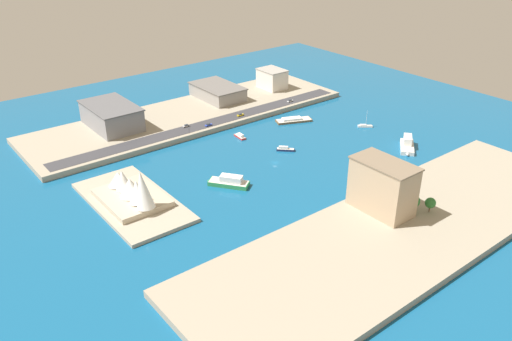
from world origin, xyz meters
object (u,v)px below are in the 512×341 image
at_px(barge_flat_brown, 293,120).
at_px(opera_landmark, 132,190).
at_px(carpark_squat_concrete, 218,92).
at_px(taxi_yellow_cab, 240,115).
at_px(ferry_green_doubledeck, 229,182).
at_px(warehouse_low_gray, 112,116).
at_px(traffic_light_waterfront, 189,128).
at_px(patrol_launch_navy, 285,149).
at_px(hatchback_blue, 208,125).
at_px(ferry_white_commuter, 407,145).
at_px(sailboat_small_white, 365,126).
at_px(hotel_broad_white, 272,79).
at_px(yacht_sleek_gray, 374,164).
at_px(van_white, 290,101).
at_px(sedan_silver, 186,126).
at_px(apartment_midrise_tan, 383,187).
at_px(tugboat_red, 240,136).

bearing_deg(barge_flat_brown, opera_landmark, 103.81).
xyz_separation_m(carpark_squat_concrete, taxi_yellow_cab, (-43.22, 9.87, -4.23)).
distance_m(ferry_green_doubledeck, warehouse_low_gray, 115.33).
bearing_deg(barge_flat_brown, traffic_light_waterfront, 75.37).
bearing_deg(patrol_launch_navy, hatchback_blue, 19.25).
bearing_deg(carpark_squat_concrete, ferry_white_commuter, -162.90).
height_order(sailboat_small_white, warehouse_low_gray, warehouse_low_gray).
bearing_deg(hatchback_blue, hotel_broad_white, -67.05).
relative_size(ferry_green_doubledeck, hotel_broad_white, 1.00).
height_order(hotel_broad_white, warehouse_low_gray, hotel_broad_white).
xyz_separation_m(yacht_sleek_gray, sailboat_small_white, (44.86, -43.56, -0.55)).
xyz_separation_m(van_white, traffic_light_waterfront, (-5.99, 95.20, 3.43)).
relative_size(hatchback_blue, van_white, 1.00).
bearing_deg(warehouse_low_gray, barge_flat_brown, -120.09).
relative_size(sedan_silver, traffic_light_waterfront, 0.73).
bearing_deg(van_white, carpark_squat_concrete, 42.30).
xyz_separation_m(carpark_squat_concrete, traffic_light_waterfront, (-48.56, 56.46, -0.84)).
bearing_deg(apartment_midrise_tan, sailboat_small_white, -45.39).
relative_size(sailboat_small_white, hotel_broad_white, 0.54).
distance_m(carpark_squat_concrete, apartment_midrise_tan, 193.68).
distance_m(sailboat_small_white, van_white, 66.28).
relative_size(sailboat_small_white, van_white, 2.37).
height_order(traffic_light_waterfront, opera_landmark, opera_landmark).
distance_m(patrol_launch_navy, tugboat_red, 36.03).
bearing_deg(yacht_sleek_gray, ferry_white_commuter, -84.10).
relative_size(traffic_light_waterfront, opera_landmark, 0.15).
relative_size(barge_flat_brown, tugboat_red, 2.39).
height_order(barge_flat_brown, sedan_silver, sedan_silver).
height_order(ferry_green_doubledeck, traffic_light_waterfront, traffic_light_waterfront).
bearing_deg(ferry_green_doubledeck, traffic_light_waterfront, -13.69).
relative_size(sailboat_small_white, apartment_midrise_tan, 0.38).
distance_m(van_white, sedan_silver, 90.69).
bearing_deg(barge_flat_brown, ferry_green_doubledeck, 118.24).
bearing_deg(carpark_squat_concrete, opera_landmark, 129.71).
bearing_deg(yacht_sleek_gray, warehouse_low_gray, 33.92).
bearing_deg(ferry_green_doubledeck, hatchback_blue, -25.41).
height_order(tugboat_red, sailboat_small_white, sailboat_small_white).
distance_m(ferry_white_commuter, ferry_green_doubledeck, 122.85).
xyz_separation_m(ferry_white_commuter, hotel_broad_white, (141.06, -4.09, 8.81)).
xyz_separation_m(ferry_green_doubledeck, sedan_silver, (81.32, -21.64, 2.17)).
xyz_separation_m(barge_flat_brown, carpark_squat_concrete, (68.33, 19.28, 7.58)).
bearing_deg(ferry_green_doubledeck, patrol_launch_navy, -74.16).
distance_m(apartment_midrise_tan, hatchback_blue, 146.68).
xyz_separation_m(patrol_launch_navy, carpark_squat_concrete, (102.49, -18.38, 7.65)).
bearing_deg(carpark_squat_concrete, sedan_silver, 125.39).
bearing_deg(hotel_broad_white, van_white, 162.65).
bearing_deg(traffic_light_waterfront, opera_landmark, 128.88).
xyz_separation_m(warehouse_low_gray, taxi_yellow_cab, (-38.75, -81.03, -6.91)).
xyz_separation_m(tugboat_red, ferry_green_doubledeck, (-50.15, 44.76, 1.23)).
bearing_deg(carpark_squat_concrete, traffic_light_waterfront, 130.69).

